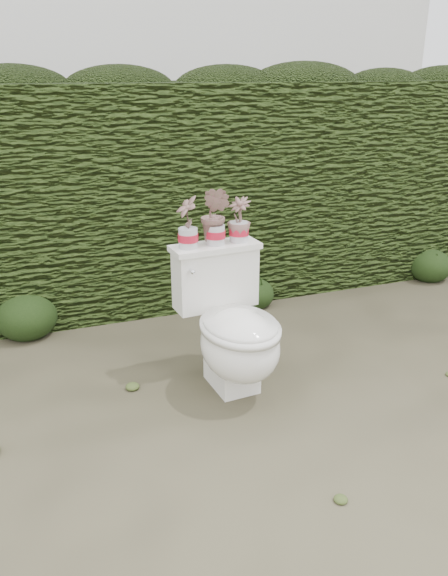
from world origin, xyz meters
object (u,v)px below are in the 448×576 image
object	(u,v)px
toilet	(233,330)
potted_plant_right	(239,221)
potted_plant_center	(215,217)
potted_plant_left	(188,224)

from	to	relation	value
toilet	potted_plant_right	world-z (taller)	potted_plant_right
toilet	potted_plant_center	distance (m)	0.62
potted_plant_left	potted_plant_right	size ratio (longest dim) A/B	1.15
toilet	potted_plant_right	distance (m)	0.61
toilet	potted_plant_center	size ratio (longest dim) A/B	2.53
potted_plant_left	toilet	bearing A→B (deg)	29.69
potted_plant_left	potted_plant_right	distance (m)	0.31
toilet	potted_plant_center	xyz separation A→B (m)	(-0.02, 0.24, 0.57)
potted_plant_center	potted_plant_right	bearing A→B (deg)	59.07
potted_plant_center	toilet	bearing A→B (deg)	-31.26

